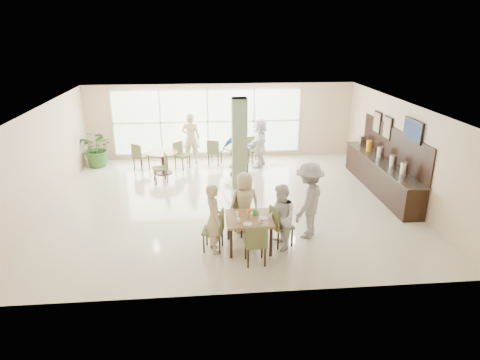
{
  "coord_description": "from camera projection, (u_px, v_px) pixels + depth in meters",
  "views": [
    {
      "loc": [
        -0.73,
        -11.39,
        4.82
      ],
      "look_at": [
        0.2,
        -1.2,
        1.1
      ],
      "focal_mm": 32.0,
      "sensor_mm": 36.0,
      "label": 1
    }
  ],
  "objects": [
    {
      "name": "framed_art_b",
      "position": [
        377.0,
        122.0,
        13.85
      ],
      "size": [
        0.05,
        0.55,
        0.7
      ],
      "color": "black",
      "rests_on": "ground"
    },
    {
      "name": "ground",
      "position": [
        229.0,
        202.0,
        12.37
      ],
      "size": [
        10.0,
        10.0,
        0.0
      ],
      "primitive_type": "plane",
      "color": "beige",
      "rests_on": "ground"
    },
    {
      "name": "buffet_counter",
      "position": [
        381.0,
        173.0,
        13.06
      ],
      "size": [
        0.64,
        4.7,
        1.95
      ],
      "color": "black",
      "rests_on": "ground"
    },
    {
      "name": "chairs_table_left",
      "position": [
        161.0,
        160.0,
        14.62
      ],
      "size": [
        2.08,
        1.99,
        0.95
      ],
      "color": "#505B32",
      "rests_on": "ground"
    },
    {
      "name": "room_shell",
      "position": [
        229.0,
        145.0,
        11.79
      ],
      "size": [
        10.0,
        10.0,
        10.0
      ],
      "color": "white",
      "rests_on": "ground"
    },
    {
      "name": "framed_art_a",
      "position": [
        387.0,
        128.0,
        13.1
      ],
      "size": [
        0.05,
        0.55,
        0.7
      ],
      "color": "black",
      "rests_on": "ground"
    },
    {
      "name": "teen_far",
      "position": [
        244.0,
        203.0,
        10.36
      ],
      "size": [
        0.82,
        0.58,
        1.53
      ],
      "primitive_type": "imported",
      "rotation": [
        0.0,
        0.0,
        3.38
      ],
      "color": "tan",
      "rests_on": "ground"
    },
    {
      "name": "adult_b",
      "position": [
        260.0,
        143.0,
        15.23
      ],
      "size": [
        1.26,
        1.75,
        1.74
      ],
      "primitive_type": "imported",
      "rotation": [
        0.0,
        0.0,
        -1.96
      ],
      "color": "white",
      "rests_on": "ground"
    },
    {
      "name": "column",
      "position": [
        239.0,
        144.0,
        13.05
      ],
      "size": [
        0.45,
        0.45,
        2.8
      ],
      "primitive_type": "cube",
      "color": "#687350",
      "rests_on": "ground"
    },
    {
      "name": "main_table",
      "position": [
        249.0,
        221.0,
        9.62
      ],
      "size": [
        1.04,
        1.04,
        0.75
      ],
      "color": "brown",
      "rests_on": "ground"
    },
    {
      "name": "chairs_main_table",
      "position": [
        249.0,
        228.0,
        9.7
      ],
      "size": [
        2.13,
        1.91,
        0.95
      ],
      "color": "#505B32",
      "rests_on": "ground"
    },
    {
      "name": "teen_standing",
      "position": [
        309.0,
        200.0,
        10.07
      ],
      "size": [
        1.25,
        1.38,
        1.86
      ],
      "primitive_type": "imported",
      "rotation": [
        0.0,
        0.0,
        -2.17
      ],
      "color": "#9E9DA0",
      "rests_on": "ground"
    },
    {
      "name": "wall_tv",
      "position": [
        413.0,
        130.0,
        11.5
      ],
      "size": [
        0.06,
        1.0,
        0.58
      ],
      "color": "black",
      "rests_on": "ground"
    },
    {
      "name": "potted_plant",
      "position": [
        98.0,
        148.0,
        15.24
      ],
      "size": [
        1.6,
        1.6,
        1.36
      ],
      "primitive_type": "imported",
      "rotation": [
        0.0,
        0.0,
        -0.4
      ],
      "color": "#2E5D25",
      "rests_on": "ground"
    },
    {
      "name": "teen_right",
      "position": [
        281.0,
        217.0,
        9.56
      ],
      "size": [
        0.66,
        0.81,
        1.53
      ],
      "primitive_type": "imported",
      "rotation": [
        0.0,
        0.0,
        -1.45
      ],
      "color": "white",
      "rests_on": "ground"
    },
    {
      "name": "round_table_right",
      "position": [
        237.0,
        152.0,
        15.26
      ],
      "size": [
        1.0,
        1.0,
        0.75
      ],
      "color": "brown",
      "rests_on": "ground"
    },
    {
      "name": "window_bank",
      "position": [
        208.0,
        122.0,
        16.02
      ],
      "size": [
        7.0,
        0.04,
        7.0
      ],
      "color": "silver",
      "rests_on": "ground"
    },
    {
      "name": "round_table_left",
      "position": [
        162.0,
        157.0,
        14.6
      ],
      "size": [
        1.08,
        1.08,
        0.75
      ],
      "color": "brown",
      "rests_on": "ground"
    },
    {
      "name": "adult_a",
      "position": [
        236.0,
        151.0,
        14.32
      ],
      "size": [
        1.12,
        0.9,
        1.67
      ],
      "primitive_type": "imported",
      "rotation": [
        0.0,
        0.0,
        -0.42
      ],
      "color": "teal",
      "rests_on": "ground"
    },
    {
      "name": "chairs_table_right",
      "position": [
        237.0,
        154.0,
        15.25
      ],
      "size": [
        2.04,
        1.91,
        0.95
      ],
      "color": "#505B32",
      "rests_on": "ground"
    },
    {
      "name": "adult_standing",
      "position": [
        191.0,
        138.0,
        15.57
      ],
      "size": [
        0.74,
        0.55,
        1.86
      ],
      "primitive_type": "imported",
      "rotation": [
        0.0,
        0.0,
        2.99
      ],
      "color": "tan",
      "rests_on": "ground"
    },
    {
      "name": "teen_left",
      "position": [
        214.0,
        219.0,
        9.44
      ],
      "size": [
        0.53,
        0.67,
        1.59
      ],
      "primitive_type": "imported",
      "rotation": [
        0.0,
        0.0,
        1.87
      ],
      "color": "tan",
      "rests_on": "ground"
    },
    {
      "name": "tabletop_clutter",
      "position": [
        250.0,
        216.0,
        9.54
      ],
      "size": [
        0.72,
        0.78,
        0.21
      ],
      "color": "white",
      "rests_on": "main_table"
    }
  ]
}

